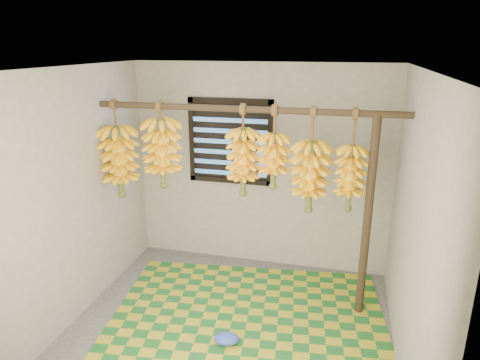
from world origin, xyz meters
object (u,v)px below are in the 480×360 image
(woven_mat, at_px, (247,323))
(banana_bunch_c, at_px, (274,161))
(banana_bunch_f, at_px, (350,178))
(banana_bunch_d, at_px, (243,162))
(support_post, at_px, (367,220))
(banana_bunch_b, at_px, (162,153))
(banana_bunch_e, at_px, (310,177))
(plastic_bag, at_px, (226,339))
(banana_bunch_a, at_px, (119,162))

(woven_mat, distance_m, banana_bunch_c, 1.59)
(banana_bunch_f, bearing_deg, banana_bunch_d, 180.00)
(support_post, distance_m, banana_bunch_d, 1.30)
(woven_mat, relative_size, banana_bunch_f, 2.75)
(support_post, distance_m, banana_bunch_f, 0.44)
(woven_mat, relative_size, banana_bunch_d, 2.96)
(support_post, bearing_deg, banana_bunch_f, 180.00)
(support_post, xyz_separation_m, banana_bunch_f, (-0.19, 0.00, 0.40))
(banana_bunch_b, bearing_deg, woven_mat, -24.98)
(banana_bunch_b, height_order, banana_bunch_c, same)
(banana_bunch_c, height_order, banana_bunch_f, same)
(support_post, distance_m, banana_bunch_c, 1.05)
(support_post, height_order, banana_bunch_e, banana_bunch_e)
(support_post, xyz_separation_m, banana_bunch_c, (-0.91, 0.00, 0.52))
(banana_bunch_b, height_order, banana_bunch_e, same)
(banana_bunch_d, bearing_deg, banana_bunch_c, 0.00)
(banana_bunch_b, relative_size, banana_bunch_c, 1.10)
(plastic_bag, bearing_deg, banana_bunch_b, 137.96)
(banana_bunch_a, distance_m, banana_bunch_f, 2.36)
(woven_mat, distance_m, banana_bunch_f, 1.71)
(banana_bunch_c, bearing_deg, banana_bunch_a, -180.00)
(woven_mat, relative_size, plastic_bag, 11.56)
(banana_bunch_d, bearing_deg, banana_bunch_a, -180.00)
(support_post, xyz_separation_m, banana_bunch_a, (-2.55, 0.00, 0.40))
(banana_bunch_c, relative_size, banana_bunch_e, 0.79)
(support_post, height_order, banana_bunch_f, banana_bunch_f)
(woven_mat, xyz_separation_m, plastic_bag, (-0.11, -0.34, 0.05))
(woven_mat, height_order, banana_bunch_e, banana_bunch_e)
(plastic_bag, relative_size, banana_bunch_a, 0.22)
(plastic_bag, distance_m, banana_bunch_e, 1.67)
(support_post, distance_m, woven_mat, 1.52)
(plastic_bag, bearing_deg, banana_bunch_d, 93.29)
(support_post, relative_size, banana_bunch_e, 1.97)
(banana_bunch_d, xyz_separation_m, banana_bunch_f, (1.02, -0.00, -0.08))
(banana_bunch_b, bearing_deg, banana_bunch_d, 0.00)
(support_post, height_order, banana_bunch_c, banana_bunch_c)
(woven_mat, xyz_separation_m, banana_bunch_c, (0.14, 0.47, 1.51))
(banana_bunch_b, relative_size, banana_bunch_d, 0.98)
(banana_bunch_e, bearing_deg, banana_bunch_d, 180.00)
(banana_bunch_d, xyz_separation_m, banana_bunch_e, (0.65, 0.00, -0.10))
(support_post, bearing_deg, banana_bunch_a, 180.00)
(banana_bunch_c, distance_m, banana_bunch_e, 0.38)
(support_post, distance_m, banana_bunch_a, 2.58)
(banana_bunch_a, relative_size, banana_bunch_d, 1.14)
(support_post, bearing_deg, plastic_bag, -145.34)
(banana_bunch_f, bearing_deg, banana_bunch_c, 180.00)
(banana_bunch_a, bearing_deg, banana_bunch_e, 0.00)
(banana_bunch_c, bearing_deg, plastic_bag, -107.54)
(support_post, xyz_separation_m, woven_mat, (-1.05, -0.47, -0.99))
(banana_bunch_b, xyz_separation_m, banana_bunch_e, (1.50, 0.00, -0.14))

